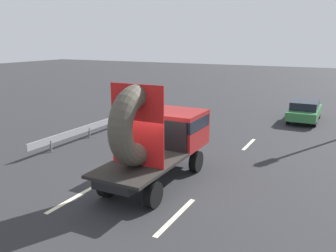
# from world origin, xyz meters

# --- Properties ---
(ground_plane) EXTENTS (120.00, 120.00, 0.00)m
(ground_plane) POSITION_xyz_m (0.00, 0.00, 0.00)
(ground_plane) COLOR #28282B
(flatbed_truck) EXTENTS (2.02, 5.36, 3.65)m
(flatbed_truck) POSITION_xyz_m (0.27, 0.91, 1.72)
(flatbed_truck) COLOR black
(flatbed_truck) RESTS_ON ground_plane
(distant_sedan) EXTENTS (1.70, 3.96, 1.29)m
(distant_sedan) POSITION_xyz_m (3.74, 13.35, 0.69)
(distant_sedan) COLOR black
(distant_sedan) RESTS_ON ground_plane
(guardrail) EXTENTS (0.10, 10.72, 0.71)m
(guardrail) POSITION_xyz_m (-5.66, 5.55, 0.52)
(guardrail) COLOR gray
(guardrail) RESTS_ON ground_plane
(lane_dash_left_near) EXTENTS (0.16, 2.72, 0.01)m
(lane_dash_left_near) POSITION_xyz_m (-1.46, -1.57, 0.00)
(lane_dash_left_near) COLOR beige
(lane_dash_left_near) RESTS_ON ground_plane
(lane_dash_left_far) EXTENTS (0.16, 2.60, 0.01)m
(lane_dash_left_far) POSITION_xyz_m (-1.46, 7.00, 0.00)
(lane_dash_left_far) COLOR beige
(lane_dash_left_far) RESTS_ON ground_plane
(lane_dash_right_near) EXTENTS (0.16, 2.49, 0.01)m
(lane_dash_right_near) POSITION_xyz_m (2.00, -1.32, 0.00)
(lane_dash_right_near) COLOR beige
(lane_dash_right_near) RESTS_ON ground_plane
(lane_dash_right_far) EXTENTS (0.16, 2.05, 0.01)m
(lane_dash_right_far) POSITION_xyz_m (2.00, 6.80, 0.00)
(lane_dash_right_far) COLOR beige
(lane_dash_right_far) RESTS_ON ground_plane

